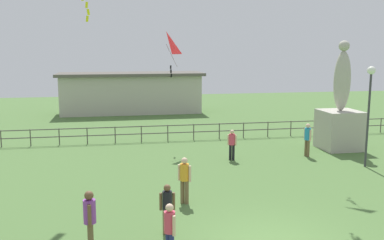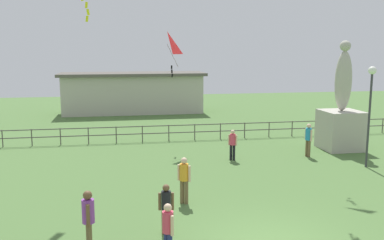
% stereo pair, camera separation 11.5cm
% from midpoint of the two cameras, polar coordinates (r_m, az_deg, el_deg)
% --- Properties ---
extents(statue_monument, '(2.00, 2.00, 5.78)m').
position_cam_midpoint_polar(statue_monument, '(24.09, 19.10, 0.16)').
color(statue_monument, '#B2AD9E').
rests_on(statue_monument, ground_plane).
extents(lamppost, '(0.36, 0.36, 4.58)m').
position_cam_midpoint_polar(lamppost, '(20.58, 22.59, 3.16)').
color(lamppost, '#38383D').
rests_on(lamppost, ground_plane).
extents(person_0, '(0.28, 0.42, 1.53)m').
position_cam_midpoint_polar(person_0, '(10.97, -3.32, -14.32)').
color(person_0, navy).
rests_on(person_0, ground_plane).
extents(person_1, '(0.31, 0.50, 1.68)m').
position_cam_midpoint_polar(person_1, '(21.99, 15.09, -2.30)').
color(person_1, brown).
rests_on(person_1, ground_plane).
extents(person_3, '(0.45, 0.28, 1.50)m').
position_cam_midpoint_polar(person_3, '(12.47, -3.60, -11.41)').
color(person_3, brown).
rests_on(person_3, ground_plane).
extents(person_5, '(0.41, 0.28, 1.50)m').
position_cam_midpoint_polar(person_5, '(20.62, 5.22, -3.06)').
color(person_5, black).
rests_on(person_5, ground_plane).
extents(person_6, '(0.43, 0.32, 1.65)m').
position_cam_midpoint_polar(person_6, '(14.79, -1.24, -7.68)').
color(person_6, brown).
rests_on(person_6, ground_plane).
extents(person_7, '(0.32, 0.52, 1.74)m').
position_cam_midpoint_polar(person_7, '(11.55, -13.82, -12.71)').
color(person_7, brown).
rests_on(person_7, ground_plane).
extents(kite_1, '(1.07, 1.12, 2.38)m').
position_cam_midpoint_polar(kite_1, '(23.23, -3.59, 9.98)').
color(kite_1, red).
extents(waterfront_railing, '(36.00, 0.06, 0.95)m').
position_cam_midpoint_polar(waterfront_railing, '(25.10, -1.69, -1.34)').
color(waterfront_railing, '#4C4742').
rests_on(waterfront_railing, ground_plane).
extents(pavilion_building, '(12.12, 4.13, 3.40)m').
position_cam_midpoint_polar(pavilion_building, '(36.58, -8.23, 3.68)').
color(pavilion_building, '#B7B2A3').
rests_on(pavilion_building, ground_plane).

